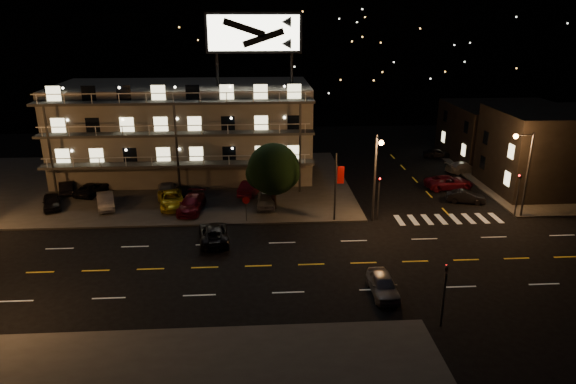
{
  "coord_description": "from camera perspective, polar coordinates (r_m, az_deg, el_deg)",
  "views": [
    {
      "loc": [
        -1.93,
        -34.61,
        17.98
      ],
      "look_at": [
        0.74,
        8.0,
        3.05
      ],
      "focal_mm": 32.0,
      "sensor_mm": 36.0,
      "label": 1
    }
  ],
  "objects": [
    {
      "name": "lot_car_0",
      "position": [
        54.36,
        -24.79,
        -0.98
      ],
      "size": [
        2.85,
        4.17,
        1.32
      ],
      "primitive_type": "imported",
      "rotation": [
        0.0,
        0.0,
        0.37
      ],
      "color": "black",
      "rests_on": "curb_nw"
    },
    {
      "name": "curb_nw",
      "position": [
        58.73,
        -15.26,
        0.82
      ],
      "size": [
        44.0,
        24.0,
        0.15
      ],
      "primitive_type": "cube",
      "color": "#3C3C39",
      "rests_on": "ground"
    },
    {
      "name": "tree",
      "position": [
        48.26,
        -1.67,
        2.4
      ],
      "size": [
        5.11,
        4.92,
        6.44
      ],
      "color": "black",
      "rests_on": "curb_nw"
    },
    {
      "name": "side_car_3",
      "position": [
        70.14,
        16.24,
        4.16
      ],
      "size": [
        3.77,
        2.02,
        1.22
      ],
      "primitive_type": "imported",
      "rotation": [
        0.0,
        0.0,
        1.4
      ],
      "color": "black",
      "rests_on": "ground"
    },
    {
      "name": "banner_north",
      "position": [
        45.94,
        5.39,
        0.73
      ],
      "size": [
        0.83,
        0.16,
        6.4
      ],
      "color": "#2D2D30",
      "rests_on": "ground"
    },
    {
      "name": "streetlight_ne",
      "position": [
        50.89,
        24.82,
        2.64
      ],
      "size": [
        1.92,
        0.44,
        8.0
      ],
      "color": "#2D2D30",
      "rests_on": "ground"
    },
    {
      "name": "lot_car_1",
      "position": [
        52.48,
        -19.61,
        -0.92
      ],
      "size": [
        2.71,
        4.57,
        1.42
      ],
      "primitive_type": "imported",
      "rotation": [
        0.0,
        0.0,
        0.3
      ],
      "color": "gray",
      "rests_on": "curb_nw"
    },
    {
      "name": "side_bldg_front",
      "position": [
        61.39,
        27.94,
        4.09
      ],
      "size": [
        14.06,
        10.0,
        8.5
      ],
      "color": "black",
      "rests_on": "ground"
    },
    {
      "name": "road_car_west",
      "position": [
        43.1,
        -8.25,
        -4.56
      ],
      "size": [
        2.95,
        5.33,
        1.41
      ],
      "primitive_type": "imported",
      "rotation": [
        0.0,
        0.0,
        3.26
      ],
      "color": "black",
      "rests_on": "ground"
    },
    {
      "name": "hill_backdrop",
      "position": [
        103.67,
        -6.01,
        15.62
      ],
      "size": [
        120.0,
        25.0,
        24.0
      ],
      "color": "black",
      "rests_on": "ground"
    },
    {
      "name": "side_car_2",
      "position": [
        64.55,
        18.93,
        2.63
      ],
      "size": [
        4.72,
        2.8,
        1.28
      ],
      "primitive_type": "imported",
      "rotation": [
        0.0,
        0.0,
        1.81
      ],
      "color": "gray",
      "rests_on": "ground"
    },
    {
      "name": "signal_nw",
      "position": [
        47.07,
        10.05,
        -0.14
      ],
      "size": [
        0.2,
        0.27,
        4.6
      ],
      "color": "#2D2D30",
      "rests_on": "ground"
    },
    {
      "name": "lot_car_5",
      "position": [
        58.36,
        -23.38,
        0.52
      ],
      "size": [
        2.45,
        4.11,
        1.28
      ],
      "primitive_type": "imported",
      "rotation": [
        0.0,
        0.0,
        3.44
      ],
      "color": "black",
      "rests_on": "curb_nw"
    },
    {
      "name": "signal_sw",
      "position": [
        32.23,
        17.0,
        -10.21
      ],
      "size": [
        0.2,
        0.27,
        4.6
      ],
      "color": "#2D2D30",
      "rests_on": "ground"
    },
    {
      "name": "signal_ne",
      "position": [
        51.66,
        24.21,
        0.17
      ],
      "size": [
        0.27,
        0.2,
        4.6
      ],
      "color": "#2D2D30",
      "rests_on": "ground"
    },
    {
      "name": "stop_sign",
      "position": [
        46.16,
        -4.68,
        -1.43
      ],
      "size": [
        0.91,
        0.11,
        2.61
      ],
      "color": "#2D2D30",
      "rests_on": "ground"
    },
    {
      "name": "lot_car_2",
      "position": [
        51.04,
        -12.81,
        -0.81
      ],
      "size": [
        3.54,
        5.57,
        1.43
      ],
      "primitive_type": "imported",
      "rotation": [
        0.0,
        0.0,
        0.24
      ],
      "color": "gold",
      "rests_on": "curb_nw"
    },
    {
      "name": "lot_car_7",
      "position": [
        54.47,
        -13.34,
        0.37
      ],
      "size": [
        2.42,
        4.78,
        1.33
      ],
      "primitive_type": "imported",
      "rotation": [
        0.0,
        0.0,
        3.27
      ],
      "color": "gray",
      "rests_on": "curb_nw"
    },
    {
      "name": "lot_car_4",
      "position": [
        49.83,
        -2.42,
        -0.79
      ],
      "size": [
        1.94,
        4.43,
        1.49
      ],
      "primitive_type": "imported",
      "rotation": [
        0.0,
        0.0,
        -0.04
      ],
      "color": "gray",
      "rests_on": "curb_nw"
    },
    {
      "name": "road_car_east",
      "position": [
        35.66,
        10.51,
        -10.07
      ],
      "size": [
        1.69,
        4.12,
        1.4
      ],
      "primitive_type": "imported",
      "rotation": [
        0.0,
        0.0,
        0.01
      ],
      "color": "gray",
      "rests_on": "ground"
    },
    {
      "name": "side_car_1",
      "position": [
        57.97,
        17.44,
        1.03
      ],
      "size": [
        5.31,
        2.81,
        1.42
      ],
      "primitive_type": "imported",
      "rotation": [
        0.0,
        0.0,
        1.66
      ],
      "color": "#580C19",
      "rests_on": "ground"
    },
    {
      "name": "lot_car_9",
      "position": [
        53.34,
        -4.15,
        0.54
      ],
      "size": [
        2.82,
        4.79,
        1.49
      ],
      "primitive_type": "imported",
      "rotation": [
        0.0,
        0.0,
        2.85
      ],
      "color": "#580C19",
      "rests_on": "curb_nw"
    },
    {
      "name": "lot_car_6",
      "position": [
        56.94,
        -20.93,
        0.37
      ],
      "size": [
        3.26,
        4.83,
        1.23
      ],
      "primitive_type": "imported",
      "rotation": [
        0.0,
        0.0,
        2.84
      ],
      "color": "black",
      "rests_on": "curb_nw"
    },
    {
      "name": "lot_car_3",
      "position": [
        49.52,
        -10.67,
        -1.27
      ],
      "size": [
        2.63,
        5.24,
        1.46
      ],
      "primitive_type": "imported",
      "rotation": [
        0.0,
        0.0,
        -0.12
      ],
      "color": "#580C19",
      "rests_on": "curb_nw"
    },
    {
      "name": "curb_ne",
      "position": [
        65.74,
        25.66,
        1.53
      ],
      "size": [
        16.0,
        24.0,
        0.15
      ],
      "primitive_type": "cube",
      "color": "#3C3C39",
      "rests_on": "ground"
    },
    {
      "name": "side_car_0",
      "position": [
        54.21,
        19.15,
        -0.51
      ],
      "size": [
        3.97,
        2.23,
        1.24
      ],
      "primitive_type": "imported",
      "rotation": [
        0.0,
        0.0,
        1.31
      ],
      "color": "black",
      "rests_on": "ground"
    },
    {
      "name": "lot_car_8",
      "position": [
        53.41,
        -11.4,
        0.1
      ],
      "size": [
        2.67,
        4.01,
        1.27
      ],
      "primitive_type": "imported",
      "rotation": [
        0.0,
        0.0,
        3.49
      ],
      "color": "black",
      "rests_on": "curb_nw"
    },
    {
      "name": "ground",
      "position": [
        39.05,
        -0.35,
        -8.14
      ],
      "size": [
        140.0,
        140.0,
        0.0
      ],
      "primitive_type": "plane",
      "color": "black",
      "rests_on": "ground"
    },
    {
      "name": "side_bldg_back",
      "position": [
        71.75,
        23.06,
        6.1
      ],
      "size": [
        14.06,
        12.0,
        7.0
      ],
      "color": "black",
      "rests_on": "ground"
    },
    {
      "name": "motel",
      "position": [
        60.38,
        -11.21,
        6.83
      ],
      "size": [
        28.0,
        13.8,
        18.1
      ],
      "color": "gray",
      "rests_on": "ground"
    },
    {
      "name": "streetlight_nc",
      "position": [
        45.7,
        9.77,
        2.44
      ],
      "size": [
        0.44,
        1.92,
        8.0
      ],
      "color": "#2D2D30",
      "rests_on": "ground"
    }
  ]
}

